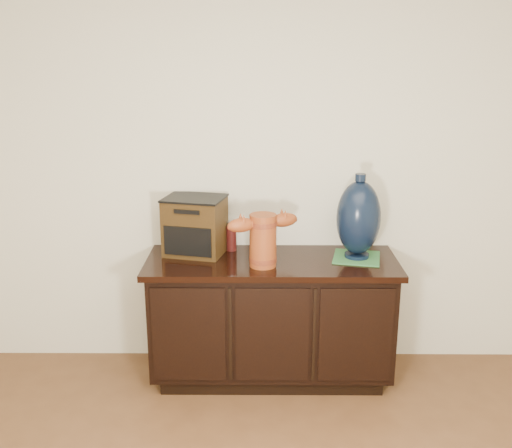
{
  "coord_description": "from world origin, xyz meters",
  "views": [
    {
      "loc": [
        -0.07,
        -1.05,
        1.93
      ],
      "look_at": [
        -0.09,
        2.18,
        0.98
      ],
      "focal_mm": 42.0,
      "sensor_mm": 36.0,
      "label": 1
    }
  ],
  "objects_px": {
    "sideboard": "(271,318)",
    "lamp_base": "(358,218)",
    "terracotta_vessel": "(263,237)",
    "spray_can": "(231,236)",
    "tv_radio": "(195,226)"
  },
  "relations": [
    {
      "from": "sideboard",
      "to": "lamp_base",
      "type": "relative_size",
      "value": 2.96
    },
    {
      "from": "sideboard",
      "to": "spray_can",
      "type": "bearing_deg",
      "value": 144.26
    },
    {
      "from": "lamp_base",
      "to": "spray_can",
      "type": "xyz_separation_m",
      "value": [
        -0.74,
        0.14,
        -0.15
      ]
    },
    {
      "from": "sideboard",
      "to": "lamp_base",
      "type": "bearing_deg",
      "value": 3.74
    },
    {
      "from": "terracotta_vessel",
      "to": "spray_can",
      "type": "bearing_deg",
      "value": 100.54
    },
    {
      "from": "tv_radio",
      "to": "lamp_base",
      "type": "height_order",
      "value": "lamp_base"
    },
    {
      "from": "tv_radio",
      "to": "lamp_base",
      "type": "distance_m",
      "value": 0.96
    },
    {
      "from": "terracotta_vessel",
      "to": "tv_radio",
      "type": "height_order",
      "value": "tv_radio"
    },
    {
      "from": "tv_radio",
      "to": "spray_can",
      "type": "height_order",
      "value": "tv_radio"
    },
    {
      "from": "sideboard",
      "to": "tv_radio",
      "type": "bearing_deg",
      "value": 165.33
    },
    {
      "from": "lamp_base",
      "to": "spray_can",
      "type": "height_order",
      "value": "lamp_base"
    },
    {
      "from": "terracotta_vessel",
      "to": "lamp_base",
      "type": "height_order",
      "value": "lamp_base"
    },
    {
      "from": "lamp_base",
      "to": "spray_can",
      "type": "bearing_deg",
      "value": 169.16
    },
    {
      "from": "spray_can",
      "to": "tv_radio",
      "type": "bearing_deg",
      "value": -165.4
    },
    {
      "from": "tv_radio",
      "to": "spray_can",
      "type": "xyz_separation_m",
      "value": [
        0.21,
        0.06,
        -0.08
      ]
    }
  ]
}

